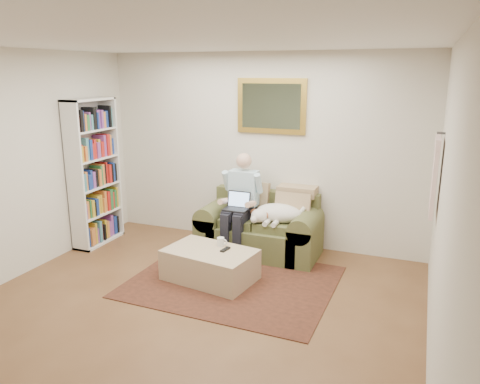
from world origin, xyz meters
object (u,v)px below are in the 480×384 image
Objects in this scene: laptop at (237,204)px; bookshelf at (94,173)px; ottoman at (210,265)px; sofa at (260,233)px; sleeping_dog at (279,213)px; seated_man at (239,206)px; coffee_mug at (221,242)px.

bookshelf is at bearing -172.55° from laptop.
bookshelf reaches higher than laptop.
laptop reaches higher than ottoman.
laptop is 0.96m from ottoman.
sofa reaches higher than ottoman.
sleeping_dog reaches higher than ottoman.
ottoman is (-0.01, -0.87, -0.48)m from seated_man.
laptop reaches higher than coffee_mug.
laptop is at bearing -138.98° from sofa.
ottoman is at bearing -90.92° from seated_man.
sleeping_dog is 0.65× the size of ottoman.
coffee_mug is (-0.47, -0.76, -0.19)m from sleeping_dog.
coffee_mug is at bearing -102.76° from sofa.
seated_man is 4.33× the size of laptop.
sleeping_dog is at bearing -15.74° from sofa.
seated_man is 1.32× the size of ottoman.
coffee_mug is 2.17m from bookshelf.
seated_man reaches higher than sleeping_dog.
sofa is 1.57× the size of ottoman.
bookshelf is (-2.01, -0.26, 0.31)m from laptop.
sleeping_dog is 0.32× the size of bookshelf.
sofa is 0.52m from laptop.
bookshelf is (-2.25, -0.47, 0.73)m from sofa.
laptop is at bearing 7.45° from bookshelf.
laptop is at bearing -166.36° from sleeping_dog.
seated_man is at bearing -172.87° from sleeping_dog.
seated_man is 2.04× the size of sleeping_dog.
bookshelf is at bearing 164.74° from ottoman.
sleeping_dog reaches higher than coffee_mug.
seated_man is 13.20× the size of coffee_mug.
coffee_mug is (0.05, -0.70, -0.25)m from seated_man.
ottoman is (-0.25, -1.01, -0.09)m from sofa.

